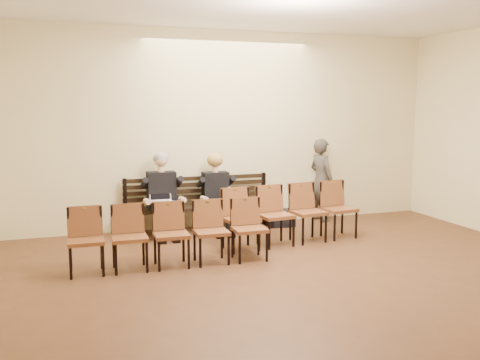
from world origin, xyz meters
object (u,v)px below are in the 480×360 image
Objects in this scene: seated_woman at (217,195)px; passerby at (321,174)px; seated_man at (163,194)px; laptop at (162,203)px; water_bottle at (229,201)px; chair_row_front at (171,235)px; bench at (200,218)px; bag at (283,218)px; chair_row_back at (292,214)px.

seated_woman is 2.15m from passerby.
seated_man is 3.90× the size of laptop.
passerby is at bearing 13.37° from water_bottle.
chair_row_front is (-1.16, -1.78, -0.20)m from seated_woman.
seated_man is at bearing -169.93° from bench.
bag is at bearing -4.88° from bench.
seated_man is at bearing 180.00° from seated_woman.
bag is 1.25m from chair_row_back.
laptop is (-0.72, -0.30, 0.36)m from bench.
chair_row_back is (2.06, 0.61, 0.03)m from chair_row_front.
seated_man reaches higher than bench.
bag is 0.15× the size of chair_row_front.
bench is 11.56× the size of water_bottle.
chair_row_front is (-0.89, -1.90, 0.21)m from bench.
passerby is (2.39, 0.10, 0.67)m from bench.
laptop reaches higher than bench.
bag is 2.99m from chair_row_front.
bag is (2.18, -0.01, -0.55)m from seated_man.
seated_man reaches higher than seated_woman.
water_bottle is at bearing -59.39° from seated_woman.
chair_row_front is (-0.21, -1.78, -0.27)m from seated_man.
seated_man is 2.25m from bag.
chair_row_back is at bearing -32.31° from seated_man.
laptop is 2.28m from bag.
chair_row_front is at bearing -97.24° from laptop.
bag is 0.18× the size of chair_row_back.
seated_woman is at bearing 9.03° from laptop.
bag is at bearing -0.22° from seated_man.
chair_row_front reaches higher than bench.
passerby is at bearing 2.40° from bench.
bench reaches higher than bag.
seated_man is 1.11× the size of seated_woman.
bench is 2.48m from passerby.
passerby reaches higher than bench.
seated_man is 3.08m from passerby.
seated_man is 0.22m from laptop.
seated_man is 0.52× the size of chair_row_front.
laptop is 0.88× the size of bag.
chair_row_front is 1.17× the size of chair_row_back.
passerby reaches higher than seated_man.
seated_woman is at bearing 0.00° from seated_man.
seated_man is 1.13m from water_bottle.
seated_woman is at bearing -23.86° from bench.
chair_row_back is (0.76, -0.92, -0.09)m from water_bottle.
water_bottle reaches higher than bench.
passerby is at bearing 5.99° from laptop.
passerby is (3.06, 0.22, 0.19)m from seated_man.
seated_man reaches higher than laptop.
water_bottle is at bearing -12.79° from seated_man.
bag is at bearing 37.81° from chair_row_front.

